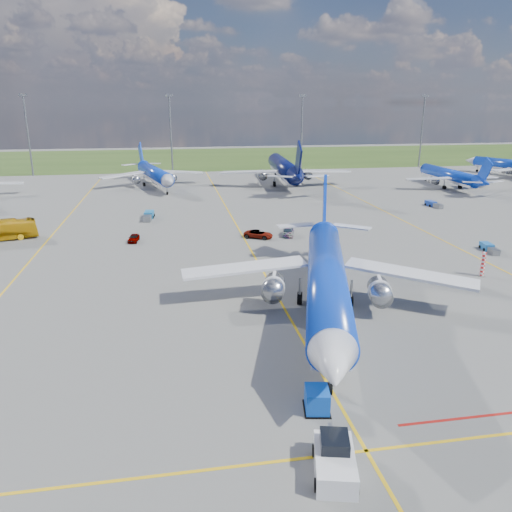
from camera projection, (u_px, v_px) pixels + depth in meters
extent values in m
plane|color=#5D5D5A|center=(290.00, 317.00, 49.19)|extent=(400.00, 400.00, 0.00)
cube|color=#2D4719|center=(198.00, 158.00, 190.43)|extent=(400.00, 80.00, 0.01)
cube|color=yellow|center=(244.00, 239.00, 77.43)|extent=(0.25, 160.00, 0.02)
cube|color=yellow|center=(366.00, 451.00, 30.35)|extent=(60.00, 0.25, 0.02)
cube|color=yellow|center=(55.00, 231.00, 81.97)|extent=(0.25, 120.00, 0.02)
cube|color=yellow|center=(397.00, 218.00, 91.73)|extent=(0.25, 120.00, 0.02)
cube|color=#A5140F|center=(468.00, 418.00, 33.54)|extent=(10.00, 0.25, 0.02)
cylinder|color=slate|center=(28.00, 137.00, 141.39)|extent=(0.50, 0.50, 22.00)
cube|color=slate|center=(23.00, 95.00, 138.06)|extent=(2.20, 0.50, 0.80)
cylinder|color=slate|center=(171.00, 135.00, 147.90)|extent=(0.50, 0.50, 22.00)
cube|color=slate|center=(169.00, 95.00, 144.57)|extent=(2.20, 0.50, 0.80)
cylinder|color=slate|center=(302.00, 134.00, 154.41)|extent=(0.50, 0.50, 22.00)
cube|color=slate|center=(303.00, 96.00, 151.08)|extent=(2.20, 0.50, 0.80)
cylinder|color=slate|center=(422.00, 133.00, 160.92)|extent=(0.50, 0.50, 22.00)
cube|color=slate|center=(425.00, 96.00, 157.59)|extent=(2.20, 0.50, 0.80)
cylinder|color=red|center=(483.00, 264.00, 60.51)|extent=(0.50, 0.50, 3.00)
cube|color=silver|center=(335.00, 464.00, 28.33)|extent=(3.20, 4.69, 1.32)
cube|color=black|center=(334.00, 443.00, 28.64)|extent=(2.02, 2.17, 0.92)
cube|color=slate|center=(331.00, 435.00, 30.89)|extent=(0.83, 2.44, 0.20)
cube|color=#0D46B9|center=(317.00, 400.00, 34.19)|extent=(1.92, 2.24, 1.59)
imported|color=#999999|center=(134.00, 238.00, 75.82)|extent=(1.84, 3.59, 1.17)
imported|color=#999999|center=(258.00, 234.00, 77.85)|extent=(4.99, 4.00, 1.26)
imported|color=#999999|center=(288.00, 232.00, 79.23)|extent=(2.97, 4.66, 1.26)
cube|color=#1C60A8|center=(487.00, 246.00, 71.75)|extent=(1.62, 2.49, 0.98)
cube|color=slate|center=(494.00, 252.00, 69.57)|extent=(1.36, 1.93, 0.80)
cube|color=#1C6DA9|center=(149.00, 214.00, 91.63)|extent=(1.80, 3.01, 1.22)
cube|color=slate|center=(147.00, 219.00, 88.92)|extent=(1.52, 2.33, 1.00)
cube|color=#1B3CA3|center=(431.00, 203.00, 102.07)|extent=(1.61, 2.60, 1.04)
cube|color=slate|center=(438.00, 206.00, 99.85)|extent=(1.35, 2.01, 0.85)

